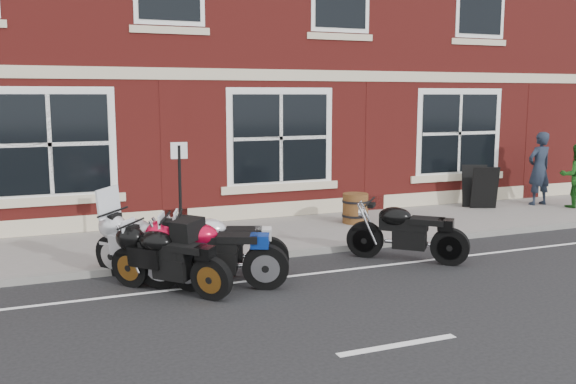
# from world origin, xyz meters

# --- Properties ---
(ground) EXTENTS (80.00, 80.00, 0.00)m
(ground) POSITION_xyz_m (0.00, 0.00, 0.00)
(ground) COLOR black
(ground) RESTS_ON ground
(sidewalk) EXTENTS (30.00, 3.00, 0.12)m
(sidewalk) POSITION_xyz_m (0.00, 3.00, 0.06)
(sidewalk) COLOR slate
(sidewalk) RESTS_ON ground
(kerb) EXTENTS (30.00, 0.16, 0.12)m
(kerb) POSITION_xyz_m (0.00, 1.42, 0.06)
(kerb) COLOR slate
(kerb) RESTS_ON ground
(moto_touring_silver) EXTENTS (1.47, 1.91, 1.50)m
(moto_touring_silver) POSITION_xyz_m (-2.26, 0.78, 0.61)
(moto_touring_silver) COLOR black
(moto_touring_silver) RESTS_ON ground
(moto_sport_red) EXTENTS (2.17, 1.12, 1.05)m
(moto_sport_red) POSITION_xyz_m (-1.44, 0.07, 0.60)
(moto_sport_red) COLOR black
(moto_sport_red) RESTS_ON ground
(moto_sport_black) EXTENTS (1.51, 1.69, 0.96)m
(moto_sport_black) POSITION_xyz_m (-2.08, 0.10, 0.55)
(moto_sport_black) COLOR black
(moto_sport_black) RESTS_ON ground
(moto_sport_silver) EXTENTS (2.09, 0.95, 0.99)m
(moto_sport_silver) POSITION_xyz_m (-1.13, 0.64, 0.57)
(moto_sport_silver) COLOR black
(moto_sport_silver) RESTS_ON ground
(moto_naked_black) EXTENTS (1.67, 1.63, 0.99)m
(moto_naked_black) POSITION_xyz_m (2.23, 0.35, 0.57)
(moto_naked_black) COLOR black
(moto_naked_black) RESTS_ON ground
(pedestrian_left) EXTENTS (0.71, 0.48, 1.90)m
(pedestrian_left) POSITION_xyz_m (8.33, 3.54, 1.07)
(pedestrian_left) COLOR #1B2331
(pedestrian_left) RESTS_ON sidewalk
(pedestrian_right) EXTENTS (0.97, 0.89, 1.62)m
(pedestrian_right) POSITION_xyz_m (8.89, 2.87, 0.93)
(pedestrian_right) COLOR #195217
(pedestrian_right) RESTS_ON sidewalk
(a_board_sign) EXTENTS (0.77, 0.66, 1.08)m
(a_board_sign) POSITION_xyz_m (6.61, 3.73, 0.66)
(a_board_sign) COLOR black
(a_board_sign) RESTS_ON sidewalk
(barrel_planter) EXTENTS (0.60, 0.60, 0.66)m
(barrel_planter) POSITION_xyz_m (2.78, 3.21, 0.45)
(barrel_planter) COLOR #4F3515
(barrel_planter) RESTS_ON sidewalk
(parking_sign) EXTENTS (0.29, 0.05, 2.03)m
(parking_sign) POSITION_xyz_m (-1.51, 1.70, 1.29)
(parking_sign) COLOR black
(parking_sign) RESTS_ON sidewalk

